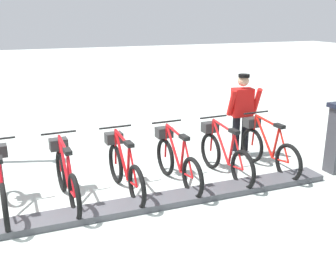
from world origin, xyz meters
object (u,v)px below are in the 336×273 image
Objects in this scene: bike_docked_1 at (224,153)px; worker_near_rack at (242,112)px; bike_docked_3 at (124,167)px; bike_docked_5 at (2,185)px; bike_docked_4 at (66,176)px; bike_docked_0 at (267,147)px; bike_docked_2 at (176,160)px.

bike_docked_1 is 1.04× the size of worker_near_rack.
bike_docked_3 is at bearing 90.00° from bike_docked_1.
bike_docked_1 is at bearing -90.00° from bike_docked_5.
bike_docked_1 is at bearing -90.00° from bike_docked_3.
bike_docked_0 is at bearing -90.00° from bike_docked_4.
bike_docked_1 is 1.32m from worker_near_rack.
bike_docked_4 is at bearing -90.00° from bike_docked_5.
bike_docked_1 is at bearing -90.00° from bike_docked_4.
bike_docked_3 is 0.91m from bike_docked_4.
bike_docked_1 and bike_docked_4 have the same top height.
bike_docked_3 is 1.81m from bike_docked_5.
bike_docked_2 is at bearing 90.00° from bike_docked_0.
worker_near_rack reaches higher than bike_docked_5.
worker_near_rack is at bearing -72.28° from bike_docked_3.
worker_near_rack reaches higher than bike_docked_0.
bike_docked_3 and bike_docked_4 have the same top height.
worker_near_rack is at bearing -76.56° from bike_docked_4.
bike_docked_0 is 1.81m from bike_docked_2.
bike_docked_2 is 0.91m from bike_docked_3.
worker_near_rack reaches higher than bike_docked_4.
bike_docked_4 is 1.00× the size of bike_docked_5.
bike_docked_3 is 1.00× the size of bike_docked_4.
bike_docked_0 is 1.00× the size of bike_docked_2.
bike_docked_1 is (0.00, 0.91, 0.00)m from bike_docked_0.
bike_docked_2 is at bearing -90.00° from bike_docked_3.
bike_docked_3 is 1.00× the size of bike_docked_5.
bike_docked_4 is at bearing 90.00° from bike_docked_1.
bike_docked_0 is 1.00× the size of bike_docked_5.
bike_docked_0 is 1.04× the size of worker_near_rack.
bike_docked_2 and bike_docked_4 have the same top height.
bike_docked_4 is (0.00, 2.72, 0.00)m from bike_docked_1.
bike_docked_1 is 1.00× the size of bike_docked_4.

